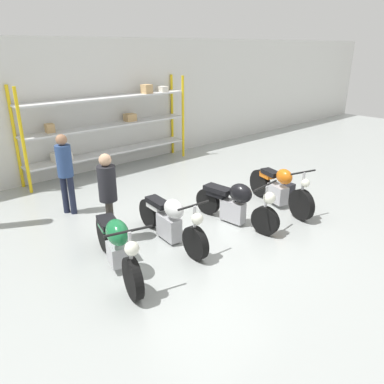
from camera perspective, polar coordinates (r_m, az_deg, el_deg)
The scene contains 10 objects.
ground_plane at distance 7.36m, azimuth 2.08°, elevation -5.93°, with size 30.00×30.00×0.00m, color #9EA3A0.
back_wall at distance 10.83m, azimuth -16.75°, elevation 12.13°, with size 30.00×0.08×3.60m.
shelving_rack at distance 10.90m, azimuth -12.41°, elevation 9.99°, with size 5.01×0.63×2.54m.
motorcycle_green at distance 6.00m, azimuth -11.42°, elevation -7.77°, with size 0.84×2.13×1.06m.
motorcycle_white at distance 6.82m, azimuth -3.31°, elevation -4.34°, with size 0.62×2.10×0.98m.
motorcycle_black at distance 7.51m, azimuth 6.70°, elevation -1.62°, with size 0.75×1.99×1.00m.
motorcycle_orange at distance 8.49m, azimuth 13.20°, elevation 0.53°, with size 0.83×2.06×1.03m.
person_browsing at distance 6.77m, azimuth -12.71°, elevation 0.11°, with size 0.43×0.43×1.67m.
person_near_rack at distance 8.20m, azimuth -18.79°, elevation 3.51°, with size 0.44×0.44×1.73m.
toolbox at distance 9.27m, azimuth 14.07°, elevation 0.27°, with size 0.44×0.26×0.28m.
Camera 1 is at (-4.54, -4.71, 3.38)m, focal length 35.00 mm.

